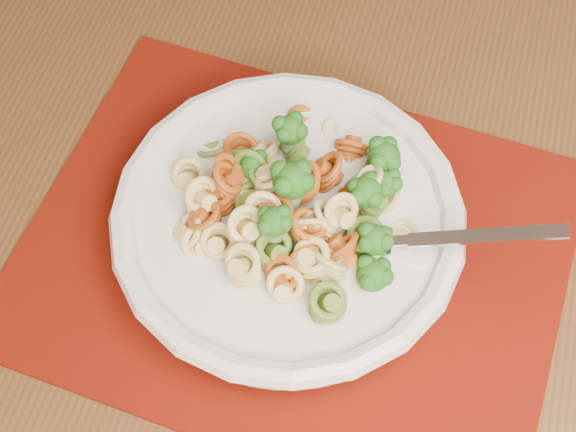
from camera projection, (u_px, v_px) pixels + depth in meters
The scene contains 5 objects.
dining_table at pixel (337, 211), 0.78m from camera, with size 1.51×1.22×0.75m.
placemat at pixel (294, 251), 0.63m from camera, with size 0.42×0.32×0.00m, color #601304.
pasta_bowl at pixel (288, 222), 0.61m from camera, with size 0.27×0.27×0.05m.
pasta_broccoli_heap at pixel (288, 212), 0.60m from camera, with size 0.23×0.23×0.06m, color #DEBC6D, non-canonical shape.
fork at pixel (375, 242), 0.59m from camera, with size 0.19×0.02×0.01m, color silver, non-canonical shape.
Camera 1 is at (-0.56, 0.31, 1.31)m, focal length 50.00 mm.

